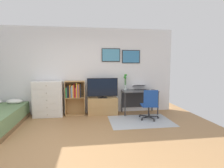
{
  "coord_description": "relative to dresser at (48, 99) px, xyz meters",
  "views": [
    {
      "loc": [
        0.23,
        -3.35,
        1.56
      ],
      "look_at": [
        0.93,
        1.5,
        1.02
      ],
      "focal_mm": 28.77,
      "sensor_mm": 36.0,
      "label": 1
    }
  ],
  "objects": [
    {
      "name": "office_chair",
      "position": [
        2.89,
        -0.75,
        -0.08
      ],
      "size": [
        0.57,
        0.58,
        0.86
      ],
      "rotation": [
        0.0,
        0.0,
        -0.11
      ],
      "color": "#232326",
      "rests_on": "ground_plane"
    },
    {
      "name": "tv_stand",
      "position": [
        1.63,
        0.02,
        -0.27
      ],
      "size": [
        0.92,
        0.41,
        0.52
      ],
      "color": "tan",
      "rests_on": "ground_plane"
    },
    {
      "name": "bookshelf",
      "position": [
        0.77,
        0.06,
        0.11
      ],
      "size": [
        0.59,
        0.3,
        1.06
      ],
      "color": "tan",
      "rests_on": "ground_plane"
    },
    {
      "name": "wall_back_with_posters",
      "position": [
        0.92,
        0.27,
        0.82
      ],
      "size": [
        6.12,
        0.09,
        2.7
      ],
      "color": "white",
      "rests_on": "ground_plane"
    },
    {
      "name": "dresser",
      "position": [
        0.0,
        0.0,
        0.0
      ],
      "size": [
        0.84,
        0.46,
        1.07
      ],
      "color": "white",
      "rests_on": "ground_plane"
    },
    {
      "name": "desk",
      "position": [
        2.8,
        0.02,
        0.06
      ],
      "size": [
        1.1,
        0.55,
        0.74
      ],
      "color": "#4C4C4F",
      "rests_on": "ground_plane"
    },
    {
      "name": "computer_mouse",
      "position": [
        3.13,
        -0.11,
        0.22
      ],
      "size": [
        0.06,
        0.1,
        0.03
      ],
      "primitive_type": "ellipsoid",
      "color": "silver",
      "rests_on": "desk"
    },
    {
      "name": "ground_plane",
      "position": [
        0.9,
        -2.15,
        -0.53
      ],
      "size": [
        7.2,
        7.2,
        0.0
      ],
      "primitive_type": "plane",
      "color": "#A87A4C"
    },
    {
      "name": "area_rug",
      "position": [
        2.6,
        -0.84,
        -0.53
      ],
      "size": [
        1.7,
        1.2,
        0.01
      ],
      "primitive_type": "cube",
      "color": "#B2B7BC",
      "rests_on": "ground_plane"
    },
    {
      "name": "bamboo_vase",
      "position": [
        2.38,
        0.11,
        0.47
      ],
      "size": [
        0.11,
        0.09,
        0.52
      ],
      "color": "silver",
      "rests_on": "desk"
    },
    {
      "name": "laptop",
      "position": [
        2.84,
        0.04,
        0.27
      ],
      "size": [
        0.4,
        0.43,
        0.17
      ],
      "rotation": [
        0.0,
        0.0,
        0.0
      ],
      "color": "#B7B7BC",
      "rests_on": "desk"
    },
    {
      "name": "television",
      "position": [
        1.63,
        -0.01,
        0.3
      ],
      "size": [
        0.95,
        0.16,
        0.62
      ],
      "color": "black",
      "rests_on": "tv_stand"
    }
  ]
}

